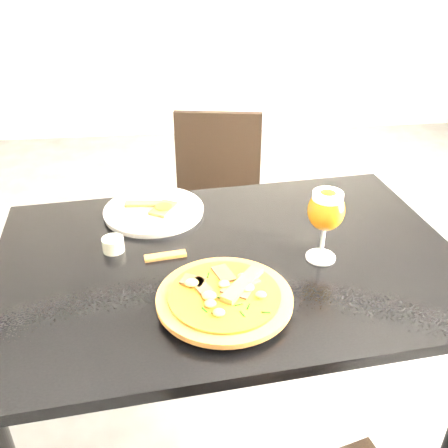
{
  "coord_description": "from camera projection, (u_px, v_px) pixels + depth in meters",
  "views": [
    {
      "loc": [
        -0.13,
        -1.03,
        1.48
      ],
      "look_at": [
        -0.01,
        0.07,
        0.83
      ],
      "focal_mm": 40.0,
      "sensor_mm": 36.0,
      "label": 1
    }
  ],
  "objects": [
    {
      "name": "beer_glass",
      "position": [
        326.0,
        211.0,
        1.22
      ],
      "size": [
        0.09,
        0.09,
        0.19
      ],
      "color": "silver",
      "rests_on": "dining_table"
    },
    {
      "name": "dining_table",
      "position": [
        229.0,
        285.0,
        1.34
      ],
      "size": [
        1.27,
        0.91,
        0.75
      ],
      "rotation": [
        0.0,
        0.0,
        0.09
      ],
      "color": "black",
      "rests_on": "ground"
    },
    {
      "name": "chair_far",
      "position": [
        216.0,
        205.0,
        2.14
      ],
      "size": [
        0.45,
        0.45,
        0.84
      ],
      "rotation": [
        0.0,
        0.0,
        -0.17
      ],
      "color": "black",
      "rests_on": "ground"
    },
    {
      "name": "pizza",
      "position": [
        225.0,
        296.0,
        1.12
      ],
      "size": [
        0.31,
        0.31,
        0.03
      ],
      "rotation": [
        0.0,
        0.0,
        0.58
      ],
      "color": "#A15726",
      "rests_on": "plate_main"
    },
    {
      "name": "loose_crust",
      "position": [
        165.0,
        256.0,
        1.29
      ],
      "size": [
        0.11,
        0.04,
        0.01
      ],
      "primitive_type": "cube",
      "rotation": [
        0.0,
        0.0,
        0.15
      ],
      "color": "#A15726",
      "rests_on": "dining_table"
    },
    {
      "name": "sauce_cup",
      "position": [
        113.0,
        244.0,
        1.31
      ],
      "size": [
        0.06,
        0.06,
        0.04
      ],
      "color": "beige",
      "rests_on": "dining_table"
    },
    {
      "name": "crust_scraps",
      "position": [
        157.0,
        207.0,
        1.48
      ],
      "size": [
        0.16,
        0.1,
        0.01
      ],
      "rotation": [
        0.0,
        0.0,
        0.36
      ],
      "color": "#A15726",
      "rests_on": "plate_second"
    },
    {
      "name": "plate_second",
      "position": [
        154.0,
        211.0,
        1.49
      ],
      "size": [
        0.3,
        0.3,
        0.02
      ],
      "primitive_type": "cylinder",
      "rotation": [
        0.0,
        0.0,
        0.02
      ],
      "color": "silver",
      "rests_on": "dining_table"
    },
    {
      "name": "plate_main",
      "position": [
        227.0,
        300.0,
        1.13
      ],
      "size": [
        0.35,
        0.35,
        0.01
      ],
      "primitive_type": "cylinder",
      "rotation": [
        0.0,
        0.0,
        0.35
      ],
      "color": "silver",
      "rests_on": "dining_table"
    }
  ]
}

